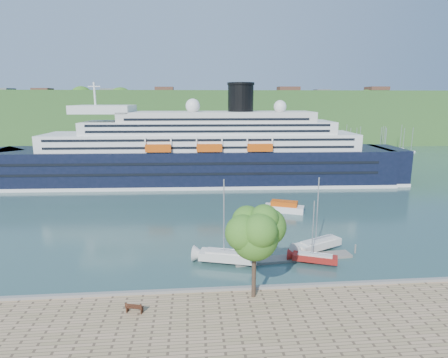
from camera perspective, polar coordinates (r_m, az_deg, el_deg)
ground at (r=42.54m, az=7.54°, el=-17.20°), size 400.00×400.00×0.00m
far_hillside at (r=181.52m, az=-2.33°, el=9.44°), size 400.00×50.00×24.00m
quay_coping at (r=41.82m, az=7.64°, el=-15.96°), size 220.00×0.50×0.30m
cruise_ship at (r=91.93m, az=-4.70°, el=6.86°), size 109.85×20.36×24.54m
park_bench at (r=38.22m, az=-13.47°, el=-18.42°), size 1.85×1.11×1.11m
promenade_tree at (r=37.86m, az=4.65°, el=-10.43°), size 6.36×6.36×10.53m
floating_pontoon at (r=51.20m, az=10.53°, el=-11.77°), size 16.03×3.50×0.35m
sailboat_white_near at (r=47.15m, az=0.67°, el=-6.99°), size 8.52×4.50×10.60m
sailboat_red at (r=49.08m, az=13.86°, el=-8.21°), size 6.38×3.84×7.98m
sailboat_white_far at (r=52.81m, az=14.40°, el=-5.56°), size 7.95×5.39×10.07m
tender_launch at (r=70.92m, az=9.15°, el=-4.15°), size 7.75×5.06×2.03m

